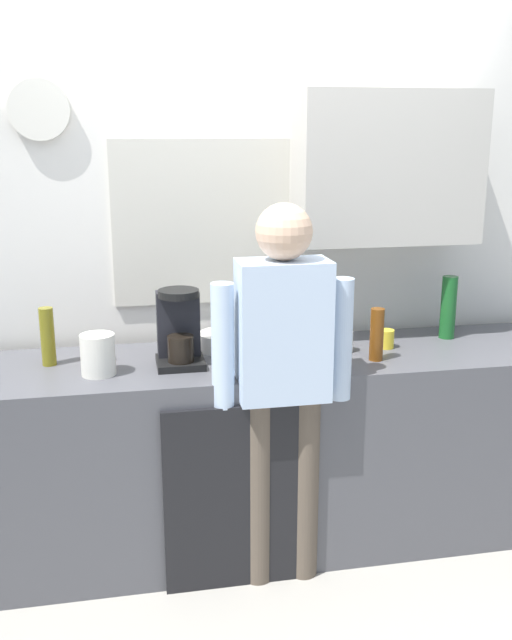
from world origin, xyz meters
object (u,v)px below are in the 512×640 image
at_px(coffee_maker, 179,331).
at_px(bottle_dark_sauce, 258,328).
at_px(bottle_green_wine, 448,307).
at_px(cup_terracotta_mug, 97,351).
at_px(potted_plant, 291,339).
at_px(cup_yellow_cup, 386,339).
at_px(bottle_amber_beer, 377,334).
at_px(bottle_olive_oil, 48,337).
at_px(person_at_sink, 283,367).
at_px(mixing_bowl, 223,341).
at_px(storage_canister, 98,355).
at_px(cup_white_mug, 344,341).

height_order(coffee_maker, bottle_dark_sauce, coffee_maker).
distance_m(bottle_green_wine, cup_terracotta_mug, 1.65).
distance_m(bottle_green_wine, potted_plant, 0.90).
bearing_deg(cup_yellow_cup, bottle_green_wine, 16.20).
bearing_deg(cup_yellow_cup, bottle_amber_beer, -123.91).
bearing_deg(potted_plant, bottle_olive_oil, 165.84).
bearing_deg(person_at_sink, bottle_amber_beer, 18.91).
bearing_deg(mixing_bowl, bottle_olive_oil, -174.59).
height_order(bottle_olive_oil, potted_plant, bottle_olive_oil).
bearing_deg(storage_canister, potted_plant, -6.15).
bearing_deg(bottle_dark_sauce, bottle_amber_beer, -31.93).
xyz_separation_m(cup_terracotta_mug, potted_plant, (0.79, -0.25, 0.09)).
bearing_deg(coffee_maker, bottle_amber_beer, -7.47).
bearing_deg(cup_terracotta_mug, cup_yellow_cup, -2.01).
bearing_deg(bottle_amber_beer, cup_terracotta_mug, 170.16).
distance_m(bottle_green_wine, storage_canister, 1.65).
distance_m(bottle_green_wine, person_at_sink, 1.01).
bearing_deg(potted_plant, cup_yellow_cup, 22.58).
height_order(bottle_dark_sauce, person_at_sink, person_at_sink).
bearing_deg(mixing_bowl, cup_yellow_cup, -8.70).
bearing_deg(mixing_bowl, cup_terracotta_mug, -173.06).
height_order(coffee_maker, cup_white_mug, coffee_maker).
height_order(mixing_bowl, person_at_sink, person_at_sink).
xyz_separation_m(potted_plant, storage_canister, (-0.78, 0.08, -0.05)).
relative_size(coffee_maker, storage_canister, 1.94).
bearing_deg(bottle_green_wine, cup_yellow_cup, -163.80).
relative_size(bottle_green_wine, cup_white_mug, 3.16).
relative_size(bottle_olive_oil, cup_white_mug, 2.63).
relative_size(bottle_olive_oil, bottle_green_wine, 0.83).
xyz_separation_m(coffee_maker, cup_white_mug, (0.74, 0.03, -0.10)).
height_order(mixing_bowl, storage_canister, storage_canister).
bearing_deg(bottle_olive_oil, cup_terracotta_mug, 1.10).
bearing_deg(cup_yellow_cup, cup_terracotta_mug, 177.99).
distance_m(cup_yellow_cup, storage_canister, 1.29).
bearing_deg(bottle_green_wine, coffee_maker, -173.34).
xyz_separation_m(bottle_green_wine, mixing_bowl, (-1.09, 0.01, -0.11)).
bearing_deg(mixing_bowl, storage_canister, -156.53).
relative_size(bottle_dark_sauce, bottle_green_wine, 0.60).
bearing_deg(bottle_green_wine, bottle_dark_sauce, 178.28).
height_order(bottle_dark_sauce, cup_terracotta_mug, bottle_dark_sauce).
relative_size(bottle_olive_oil, cup_yellow_cup, 2.94).
relative_size(bottle_olive_oil, cup_terracotta_mug, 2.72).
bearing_deg(coffee_maker, storage_canister, -167.65).
xyz_separation_m(cup_yellow_cup, potted_plant, (-0.50, -0.21, 0.09)).
xyz_separation_m(coffee_maker, bottle_amber_beer, (0.84, -0.11, -0.03)).
distance_m(coffee_maker, cup_yellow_cup, 0.95).
bearing_deg(cup_white_mug, mixing_bowl, 166.19).
distance_m(cup_terracotta_mug, mixing_bowl, 0.56).
relative_size(cup_white_mug, storage_canister, 0.56).
xyz_separation_m(bottle_olive_oil, bottle_green_wine, (1.84, 0.06, 0.02)).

